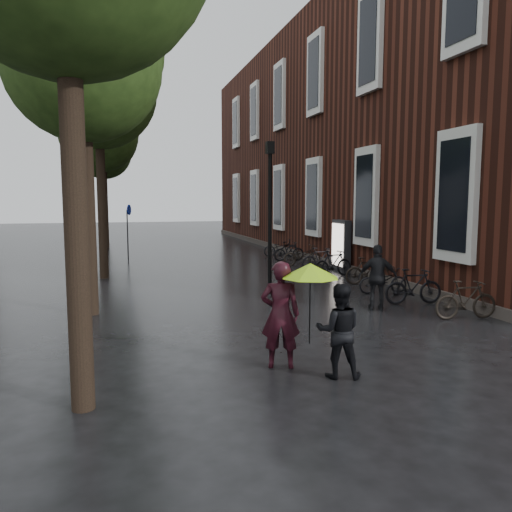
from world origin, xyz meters
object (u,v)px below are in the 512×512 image
object	(u,v)px
pedestrian_walking	(378,277)
ad_lightbox	(341,246)
person_burgundy	(280,315)
person_black	(339,331)
parked_bicycles	(335,264)
lamp_post	(270,200)

from	to	relation	value
pedestrian_walking	ad_lightbox	size ratio (longest dim) A/B	0.83
person_burgundy	ad_lightbox	world-z (taller)	ad_lightbox
person_black	person_burgundy	bearing A→B (deg)	-22.87
pedestrian_walking	ad_lightbox	world-z (taller)	ad_lightbox
person_burgundy	parked_bicycles	world-z (taller)	person_burgundy
parked_bicycles	ad_lightbox	world-z (taller)	ad_lightbox
ad_lightbox	person_burgundy	bearing A→B (deg)	-116.84
person_black	pedestrian_walking	xyz separation A→B (m)	(3.16, 4.31, 0.09)
person_black	ad_lightbox	world-z (taller)	ad_lightbox
person_black	ad_lightbox	bearing A→B (deg)	-95.57
person_burgundy	lamp_post	xyz separation A→B (m)	(2.26, 7.73, 1.96)
lamp_post	parked_bicycles	bearing A→B (deg)	26.30
person_black	lamp_post	bearing A→B (deg)	-79.87
ad_lightbox	lamp_post	world-z (taller)	lamp_post
person_burgundy	parked_bicycles	xyz separation A→B (m)	(5.33, 9.25, -0.46)
lamp_post	ad_lightbox	bearing A→B (deg)	34.51
pedestrian_walking	person_burgundy	bearing A→B (deg)	65.75
lamp_post	person_burgundy	bearing A→B (deg)	-106.26
person_burgundy	ad_lightbox	bearing A→B (deg)	-104.29
person_burgundy	lamp_post	distance (m)	8.29
person_black	ad_lightbox	xyz separation A→B (m)	(5.34, 11.09, 0.27)
parked_bicycles	ad_lightbox	bearing A→B (deg)	55.51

